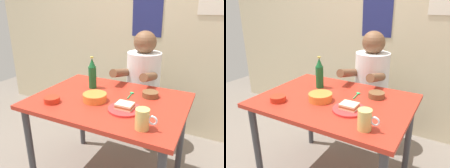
% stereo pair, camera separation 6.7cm
% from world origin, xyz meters
% --- Properties ---
extents(wall_back, '(4.40, 0.09, 2.60)m').
position_xyz_m(wall_back, '(0.00, 1.05, 1.30)').
color(wall_back, beige).
rests_on(wall_back, ground).
extents(dining_table, '(1.10, 0.80, 0.74)m').
position_xyz_m(dining_table, '(0.00, 0.00, 0.65)').
color(dining_table, '#B72D1E').
rests_on(dining_table, ground).
extents(stool, '(0.34, 0.34, 0.45)m').
position_xyz_m(stool, '(0.05, 0.63, 0.35)').
color(stool, '#4C4C51').
rests_on(stool, ground).
extents(person_seated, '(0.33, 0.56, 0.72)m').
position_xyz_m(person_seated, '(0.05, 0.62, 0.77)').
color(person_seated, white).
rests_on(person_seated, stool).
extents(plate_orange, '(0.22, 0.22, 0.01)m').
position_xyz_m(plate_orange, '(0.17, -0.11, 0.75)').
color(plate_orange, red).
rests_on(plate_orange, dining_table).
extents(sandwich, '(0.11, 0.09, 0.04)m').
position_xyz_m(sandwich, '(0.17, -0.11, 0.77)').
color(sandwich, beige).
rests_on(sandwich, plate_orange).
extents(beer_mug, '(0.13, 0.08, 0.12)m').
position_xyz_m(beer_mug, '(0.35, -0.28, 0.80)').
color(beer_mug, '#D1BC66').
rests_on(beer_mug, dining_table).
extents(beer_bottle, '(0.06, 0.06, 0.26)m').
position_xyz_m(beer_bottle, '(-0.23, 0.15, 0.86)').
color(beer_bottle, '#19602D').
rests_on(beer_bottle, dining_table).
extents(condiment_bowl_brown, '(0.12, 0.12, 0.04)m').
position_xyz_m(condiment_bowl_brown, '(0.26, 0.17, 0.76)').
color(condiment_bowl_brown, brown).
rests_on(condiment_bowl_brown, dining_table).
extents(soup_bowl_orange, '(0.17, 0.17, 0.05)m').
position_xyz_m(soup_bowl_orange, '(-0.07, -0.07, 0.77)').
color(soup_bowl_orange, orange).
rests_on(soup_bowl_orange, dining_table).
extents(sauce_bowl_chili, '(0.11, 0.11, 0.04)m').
position_xyz_m(sauce_bowl_chili, '(-0.33, -0.23, 0.76)').
color(sauce_bowl_chili, red).
rests_on(sauce_bowl_chili, dining_table).
extents(spoon, '(0.04, 0.12, 0.01)m').
position_xyz_m(spoon, '(0.11, 0.15, 0.75)').
color(spoon, '#26A559').
rests_on(spoon, dining_table).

